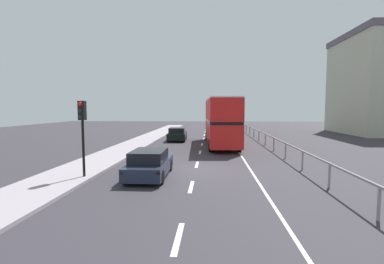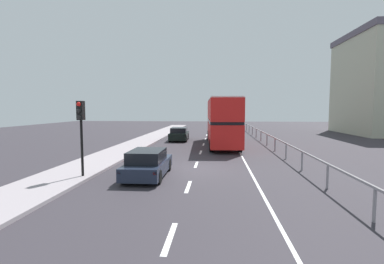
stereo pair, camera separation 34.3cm
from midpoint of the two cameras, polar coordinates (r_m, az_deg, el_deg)
The scene contains 8 objects.
ground_plane at distance 15.61m, azimuth 1.15°, elevation -7.84°, with size 75.27×120.00×0.10m, color #302C32.
near_sidewalk_kerb at distance 17.15m, azimuth -20.22°, elevation -6.58°, with size 2.91×80.00×0.14m, color gray.
lane_paint_markings at distance 24.29m, azimuth 7.17°, elevation -3.22°, with size 3.16×46.00×0.01m.
bridge_side_railing at distance 24.81m, azimuth 16.20°, elevation -1.17°, with size 0.10×42.00×1.08m.
double_decker_bus_red at distance 25.86m, azimuth 6.57°, elevation 2.37°, with size 3.02×11.33×4.28m.
hatchback_car_near at distance 13.99m, azimuth -8.34°, elevation -6.44°, with size 1.82×4.13×1.35m.
traffic_signal_pole at distance 14.12m, azimuth -21.15°, elevation 2.32°, with size 0.30×0.42×3.59m.
sedan_car_ahead at distance 29.51m, azimuth -2.32°, elevation -0.47°, with size 1.97×4.22×1.39m.
Camera 2 is at (1.18, -15.19, 3.35)m, focal length 26.08 mm.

